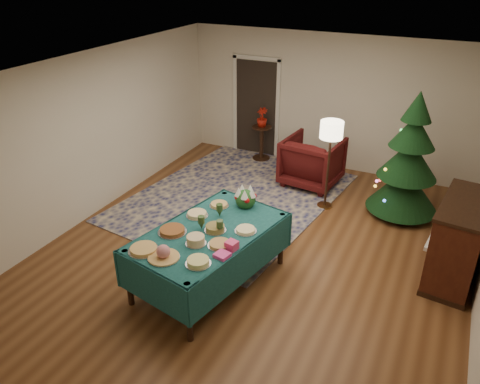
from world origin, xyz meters
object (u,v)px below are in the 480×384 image
at_px(gift_box, 232,245).
at_px(side_table, 261,143).
at_px(buffet_table, 209,242).
at_px(floor_lamp, 331,135).
at_px(christmas_tree, 408,162).
at_px(armchair, 312,159).
at_px(potted_plant, 262,121).
at_px(piano, 458,242).

bearing_deg(gift_box, side_table, 108.87).
distance_m(buffet_table, floor_lamp, 2.96).
xyz_separation_m(buffet_table, christmas_tree, (2.04, 3.11, 0.31)).
xyz_separation_m(gift_box, armchair, (-0.17, 3.77, -0.36)).
distance_m(potted_plant, piano, 4.85).
bearing_deg(buffet_table, christmas_tree, 56.77).
distance_m(armchair, floor_lamp, 1.23).
height_order(armchair, piano, piano).
bearing_deg(gift_box, floor_lamp, 83.62).
bearing_deg(armchair, gift_box, 99.12).
height_order(side_table, potted_plant, potted_plant).
bearing_deg(gift_box, armchair, 92.61).
bearing_deg(gift_box, piano, 35.89).
bearing_deg(potted_plant, christmas_tree, -20.01).
xyz_separation_m(buffet_table, piano, (2.96, 1.57, -0.09)).
height_order(gift_box, side_table, gift_box).
bearing_deg(potted_plant, gift_box, -71.13).
relative_size(floor_lamp, piano, 1.12).
distance_m(floor_lamp, christmas_tree, 1.34).
bearing_deg(christmas_tree, piano, -59.07).
relative_size(potted_plant, piano, 0.28).
height_order(floor_lamp, christmas_tree, christmas_tree).
bearing_deg(armchair, christmas_tree, 172.84).
xyz_separation_m(buffet_table, floor_lamp, (0.79, 2.77, 0.68)).
xyz_separation_m(floor_lamp, side_table, (-1.87, 1.47, -0.98)).
bearing_deg(piano, buffet_table, -152.03).
height_order(buffet_table, piano, piano).
distance_m(floor_lamp, side_table, 2.57).
height_order(potted_plant, christmas_tree, christmas_tree).
bearing_deg(side_table, christmas_tree, -20.01).
bearing_deg(buffet_table, gift_box, -27.77).
distance_m(potted_plant, christmas_tree, 3.31).
bearing_deg(potted_plant, floor_lamp, -38.20).
height_order(potted_plant, piano, piano).
bearing_deg(buffet_table, piano, 27.97).
distance_m(side_table, potted_plant, 0.50).
bearing_deg(buffet_table, floor_lamp, 74.06).
height_order(buffet_table, armchair, armchair).
xyz_separation_m(buffet_table, potted_plant, (-1.08, 4.24, 0.20)).
distance_m(armchair, christmas_tree, 1.86).
height_order(armchair, floor_lamp, floor_lamp).
bearing_deg(armchair, buffet_table, 91.93).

